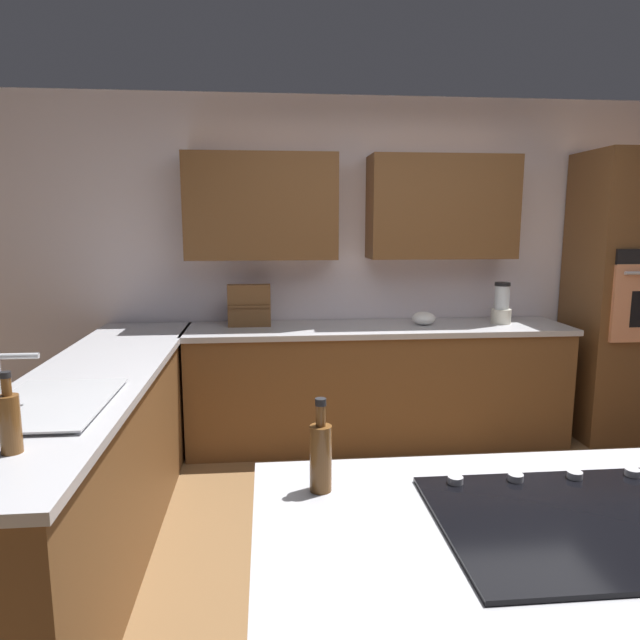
{
  "coord_description": "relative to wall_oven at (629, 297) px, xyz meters",
  "views": [
    {
      "loc": [
        0.92,
        2.37,
        1.65
      ],
      "look_at": [
        0.56,
        -1.43,
        1.0
      ],
      "focal_mm": 31.93,
      "sensor_mm": 36.0,
      "label": 1
    }
  ],
  "objects": [
    {
      "name": "lower_cabinets_back",
      "position": [
        1.95,
        -0.0,
        -0.66
      ],
      "size": [
        2.8,
        0.6,
        0.86
      ],
      "primitive_type": "cube",
      "color": "brown",
      "rests_on": "ground"
    },
    {
      "name": "dish_soap_bottle",
      "position": [
        3.62,
        2.21,
        -0.08
      ],
      "size": [
        0.07,
        0.07,
        0.28
      ],
      "color": "brown",
      "rests_on": "countertop_side"
    },
    {
      "name": "mixing_bowl",
      "position": [
        1.6,
        -0.03,
        -0.14
      ],
      "size": [
        0.18,
        0.18,
        0.1
      ],
      "primitive_type": "ellipsoid",
      "color": "white",
      "rests_on": "countertop_back"
    },
    {
      "name": "oil_bottle",
      "position": [
        2.62,
        2.58,
        -0.08
      ],
      "size": [
        0.06,
        0.06,
        0.27
      ],
      "color": "brown",
      "rests_on": "island_top"
    },
    {
      "name": "lower_cabinets_side",
      "position": [
        3.67,
        1.17,
        -0.66
      ],
      "size": [
        0.6,
        2.9,
        0.86
      ],
      "primitive_type": "cube",
      "color": "brown",
      "rests_on": "ground"
    },
    {
      "name": "island_top",
      "position": [
        1.97,
        2.83,
        -0.21
      ],
      "size": [
        1.7,
        0.92,
        0.04
      ],
      "primitive_type": "cube",
      "color": "#B2B2B7",
      "rests_on": "island_base"
    },
    {
      "name": "blender",
      "position": [
        1.0,
        -0.03,
        -0.06
      ],
      "size": [
        0.15,
        0.15,
        0.31
      ],
      "color": "beige",
      "rests_on": "countertop_back"
    },
    {
      "name": "wall_oven",
      "position": [
        0.0,
        0.0,
        0.0
      ],
      "size": [
        0.8,
        0.66,
        2.18
      ],
      "color": "brown",
      "rests_on": "ground"
    },
    {
      "name": "cooktop",
      "position": [
        1.97,
        2.82,
        -0.18
      ],
      "size": [
        0.76,
        0.56,
        0.03
      ],
      "color": "black",
      "rests_on": "island_top"
    },
    {
      "name": "countertop_back",
      "position": [
        1.95,
        -0.0,
        -0.21
      ],
      "size": [
        2.84,
        0.64,
        0.04
      ],
      "primitive_type": "cube",
      "color": "#B2B2B7",
      "rests_on": "lower_cabinets_back"
    },
    {
      "name": "spice_rack",
      "position": [
        2.9,
        -0.08,
        -0.04
      ],
      "size": [
        0.31,
        0.11,
        0.31
      ],
      "color": "brown",
      "rests_on": "countertop_back"
    },
    {
      "name": "countertop_side",
      "position": [
        3.67,
        1.17,
        -0.21
      ],
      "size": [
        0.64,
        2.94,
        0.04
      ],
      "primitive_type": "cube",
      "color": "#B2B2B7",
      "rests_on": "lower_cabinets_side"
    },
    {
      "name": "ground_plane",
      "position": [
        1.85,
        1.72,
        -1.09
      ],
      "size": [
        14.0,
        14.0,
        0.0
      ],
      "primitive_type": "plane",
      "color": "brown"
    },
    {
      "name": "sink_unit",
      "position": [
        3.68,
        1.73,
        -0.17
      ],
      "size": [
        0.46,
        0.7,
        0.23
      ],
      "color": "#515456",
      "rests_on": "countertop_side"
    },
    {
      "name": "wall_back",
      "position": [
        1.92,
        -0.33,
        0.34
      ],
      "size": [
        6.0,
        0.44,
        2.6
      ],
      "color": "silver",
      "rests_on": "ground"
    }
  ]
}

